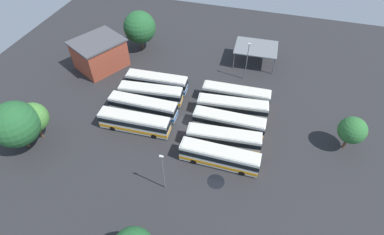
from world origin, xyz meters
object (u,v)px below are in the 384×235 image
object	(u,v)px
bus_row0_slot4	(157,82)
bus_row1_slot2	(229,123)
lamp_post_by_building	(247,60)
tree_north_edge	(15,124)
bus_row1_slot0	(219,156)
bus_row1_slot3	(232,107)
maintenance_shelter	(256,48)
tree_northeast	(352,130)
bus_row1_slot4	(236,95)
tree_south_edge	(33,118)
bus_row1_slot1	(224,139)
depot_building	(100,54)
bus_row0_slot3	(151,94)
bus_row0_slot2	(143,107)
bus_row0_slot1	(135,122)
tree_northwest	(140,27)
lamp_post_far_corner	(163,171)

from	to	relation	value
bus_row0_slot4	bus_row1_slot2	xyz separation A→B (m)	(16.05, -7.08, 0.00)
lamp_post_by_building	tree_north_edge	xyz separation A→B (m)	(-32.06, -28.53, 0.75)
bus_row1_slot0	tree_north_edge	size ratio (longest dim) A/B	1.37
bus_row1_slot3	lamp_post_by_building	xyz separation A→B (m)	(0.54, 11.41, 2.89)
maintenance_shelter	tree_northeast	xyz separation A→B (m)	(17.84, -20.48, 0.36)
bus_row1_slot4	tree_south_edge	xyz separation A→B (m)	(-30.64, -18.19, 2.89)
bus_row1_slot1	bus_row1_slot2	world-z (taller)	same
bus_row1_slot4	depot_building	size ratio (longest dim) A/B	1.00
bus_row0_slot3	bus_row0_slot2	bearing A→B (deg)	-90.41
bus_row0_slot4	tree_northeast	size ratio (longest dim) A/B	1.90
bus_row0_slot3	bus_row1_slot0	xyz separation A→B (m)	(15.90, -11.03, 0.00)
bus_row0_slot2	bus_row0_slot3	world-z (taller)	same
tree_northeast	bus_row1_slot4	bearing A→B (deg)	162.48
bus_row1_slot3	bus_row1_slot2	bearing A→B (deg)	-88.22
bus_row0_slot2	bus_row1_slot0	bearing A→B (deg)	-24.54
bus_row0_slot1	bus_row1_slot1	size ratio (longest dim) A/B	1.02
bus_row1_slot2	lamp_post_by_building	xyz separation A→B (m)	(0.41, 15.41, 2.89)
depot_building	tree_northeast	world-z (taller)	tree_northeast
bus_row0_slot1	bus_row1_slot4	xyz separation A→B (m)	(15.72, 12.09, 0.00)
bus_row0_slot2	maintenance_shelter	xyz separation A→B (m)	(17.50, 22.26, 2.08)
tree_north_edge	tree_northwest	distance (m)	34.07
bus_row1_slot4	lamp_post_by_building	distance (m)	8.36
lamp_post_by_building	tree_south_edge	size ratio (longest dim) A/B	1.18
bus_row1_slot2	depot_building	world-z (taller)	depot_building
bus_row0_slot3	lamp_post_by_building	bearing A→B (deg)	36.37
bus_row1_slot0	bus_row1_slot4	xyz separation A→B (m)	(-0.09, 15.21, 0.00)
bus_row0_slot3	tree_south_edge	distance (m)	20.60
bus_row1_slot0	depot_building	xyz separation A→B (m)	(-30.75, 18.83, 1.42)
maintenance_shelter	lamp_post_by_building	size ratio (longest dim) A/B	1.10
lamp_post_far_corner	tree_northeast	bearing A→B (deg)	30.77
bus_row1_slot0	lamp_post_far_corner	bearing A→B (deg)	-136.09
bus_row1_slot3	depot_building	size ratio (longest dim) A/B	1.01
lamp_post_by_building	tree_northwest	bearing A→B (deg)	169.12
bus_row1_slot3	tree_north_edge	size ratio (longest dim) A/B	1.42
bus_row0_slot1	bus_row1_slot1	bearing A→B (deg)	2.44
bus_row1_slot1	bus_row1_slot2	distance (m)	3.85
bus_row1_slot1	lamp_post_by_building	xyz separation A→B (m)	(0.51, 19.25, 2.89)
bus_row1_slot0	tree_northeast	bearing A→B (deg)	25.01
tree_north_edge	lamp_post_far_corner	bearing A→B (deg)	-2.45
bus_row1_slot4	maintenance_shelter	world-z (taller)	maintenance_shelter
bus_row1_slot2	tree_north_edge	xyz separation A→B (m)	(-31.65, -13.13, 3.63)
bus_row0_slot1	tree_north_edge	bearing A→B (deg)	-151.45
bus_row1_slot2	depot_building	bearing A→B (deg)	159.98
bus_row0_slot3	bus_row1_slot1	bearing A→B (deg)	-24.63
tree_northeast	bus_row1_slot3	bearing A→B (deg)	172.51
bus_row0_slot3	tree_south_edge	bearing A→B (deg)	-136.65
tree_northwest	lamp_post_by_building	bearing A→B (deg)	-10.88
bus_row1_slot2	tree_northeast	size ratio (longest dim) A/B	1.93
bus_row0_slot3	bus_row1_slot1	distance (m)	17.38
bus_row0_slot4	bus_row1_slot4	size ratio (longest dim) A/B	0.96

